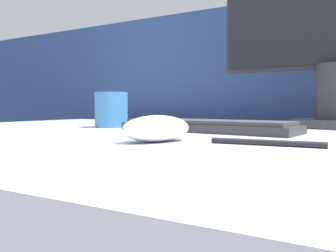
% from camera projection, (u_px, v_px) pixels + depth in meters
% --- Properties ---
extents(partition_panel, '(5.00, 0.03, 1.16)m').
position_uv_depth(partition_panel, '(284.00, 162.00, 1.18)').
color(partition_panel, navy).
rests_on(partition_panel, ground_plane).
extents(computer_mouse_near, '(0.10, 0.13, 0.04)m').
position_uv_depth(computer_mouse_near, '(157.00, 128.00, 0.47)').
color(computer_mouse_near, silver).
rests_on(computer_mouse_near, desk).
extents(keyboard, '(0.39, 0.17, 0.02)m').
position_uv_depth(keyboard, '(205.00, 126.00, 0.69)').
color(keyboard, '#28282D').
rests_on(keyboard, desk).
extents(monitor, '(0.55, 0.20, 0.51)m').
position_uv_depth(monitor, '(335.00, 16.00, 0.80)').
color(monitor, '#28282D').
rests_on(monitor, desk).
extents(mug, '(0.08, 0.08, 0.09)m').
position_uv_depth(mug, '(111.00, 110.00, 0.83)').
color(mug, teal).
rests_on(mug, desk).
extents(pen, '(0.15, 0.01, 0.01)m').
position_uv_depth(pen, '(266.00, 143.00, 0.42)').
color(pen, black).
rests_on(pen, desk).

